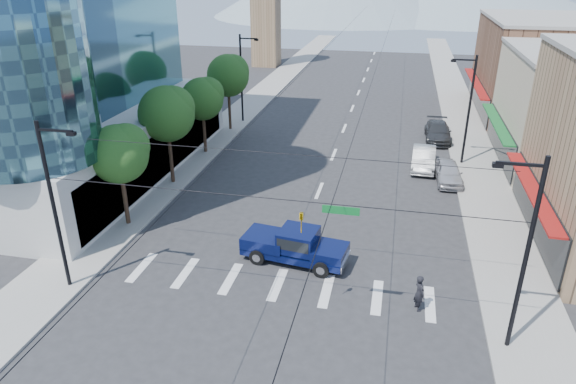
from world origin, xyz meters
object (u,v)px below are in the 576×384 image
pickup_truck (294,245)px  parked_car_near (448,173)px  pedestrian (419,293)px  parked_car_mid (424,158)px  parked_car_far (438,132)px

pickup_truck → parked_car_near: size_ratio=1.33×
pedestrian → parked_car_near: (2.42, 16.76, -0.15)m
pedestrian → parked_car_mid: 19.45m
pickup_truck → parked_car_mid: pickup_truck is taller
parked_car_mid → parked_car_far: size_ratio=0.91×
pedestrian → pickup_truck: bearing=41.6°
parked_car_near → parked_car_mid: (-1.80, 2.68, 0.06)m
pedestrian → parked_car_mid: pedestrian is taller
pedestrian → parked_car_near: pedestrian is taller
pedestrian → parked_car_far: pedestrian is taller
parked_car_near → parked_car_mid: size_ratio=0.90×
parked_car_mid → parked_car_near: bearing=-53.6°
parked_car_near → parked_car_far: 10.39m
parked_car_near → pedestrian: bearing=-102.2°
pickup_truck → pedestrian: (6.80, -3.04, -0.11)m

